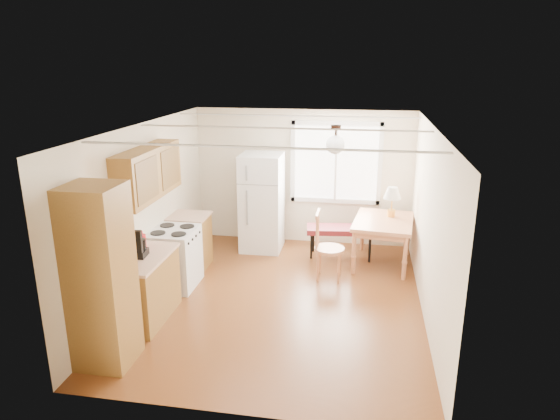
% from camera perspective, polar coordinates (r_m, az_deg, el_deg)
% --- Properties ---
extents(room_shell, '(4.60, 5.60, 2.62)m').
position_cam_1_polar(room_shell, '(6.91, 0.08, -0.88)').
color(room_shell, '#502710').
rests_on(room_shell, ground).
extents(kitchen_run, '(0.65, 3.40, 2.20)m').
position_cam_1_polar(kitchen_run, '(6.96, -14.94, -4.91)').
color(kitchen_run, brown).
rests_on(kitchen_run, ground).
extents(window_unit, '(1.64, 0.05, 1.51)m').
position_cam_1_polar(window_unit, '(9.15, 6.41, 5.39)').
color(window_unit, white).
rests_on(window_unit, room_shell).
extents(pendant_light, '(0.26, 0.26, 0.40)m').
position_cam_1_polar(pendant_light, '(6.99, 6.35, 7.55)').
color(pendant_light, black).
rests_on(pendant_light, room_shell).
extents(refrigerator, '(0.73, 0.76, 1.76)m').
position_cam_1_polar(refrigerator, '(8.99, -2.10, 0.88)').
color(refrigerator, white).
rests_on(refrigerator, ground).
extents(bench, '(1.24, 0.58, 0.55)m').
position_cam_1_polar(bench, '(8.77, 7.02, -2.33)').
color(bench, '#5A151B').
rests_on(bench, ground).
extents(dining_table, '(1.08, 1.36, 0.79)m').
position_cam_1_polar(dining_table, '(8.53, 11.72, -1.77)').
color(dining_table, '#B76E46').
rests_on(dining_table, ground).
extents(chair, '(0.48, 0.48, 1.09)m').
position_cam_1_polar(chair, '(7.87, 4.95, -3.50)').
color(chair, '#B76E46').
rests_on(chair, ground).
extents(table_lamp, '(0.30, 0.30, 0.51)m').
position_cam_1_polar(table_lamp, '(8.60, 12.72, 1.65)').
color(table_lamp, gold).
rests_on(table_lamp, dining_table).
extents(coffee_maker, '(0.21, 0.27, 0.39)m').
position_cam_1_polar(coffee_maker, '(6.69, -15.95, -4.05)').
color(coffee_maker, black).
rests_on(coffee_maker, kitchen_run).
extents(kettle, '(0.14, 0.14, 0.26)m').
position_cam_1_polar(kettle, '(6.98, -15.60, -3.43)').
color(kettle, red).
rests_on(kettle, kitchen_run).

